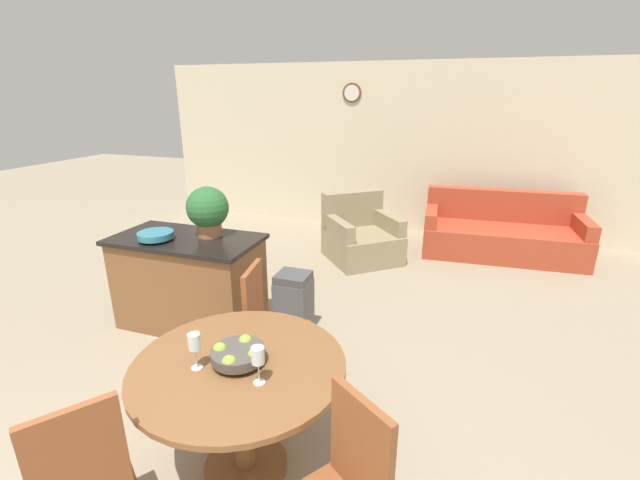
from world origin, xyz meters
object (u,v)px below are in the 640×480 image
object	(u,v)px
dining_table	(241,388)
armchair	(361,238)
wine_glass_left	(194,343)
teal_bowl	(156,235)
dining_chair_near_left	(82,476)
potted_plant	(208,210)
dining_chair_far_side	(268,323)
wine_glass_right	(258,357)
kitchen_island	(190,281)
fruit_bowl	(238,354)
trash_bin	(294,304)
couch	(501,234)

from	to	relation	value
dining_table	armchair	xyz separation A→B (m)	(-0.19, 3.73, -0.30)
wine_glass_left	teal_bowl	xyz separation A→B (m)	(-1.36, 1.38, 0.04)
dining_table	dining_chair_near_left	bearing A→B (deg)	-120.18
teal_bowl	potted_plant	size ratio (longest dim) A/B	0.68
dining_chair_far_side	dining_chair_near_left	bearing A→B (deg)	-17.07
dining_chair_far_side	potted_plant	xyz separation A→B (m)	(-0.94, 0.72, 0.64)
wine_glass_right	wine_glass_left	bearing A→B (deg)	179.46
dining_chair_near_left	teal_bowl	world-z (taller)	teal_bowl
kitchen_island	potted_plant	size ratio (longest dim) A/B	2.95
wine_glass_left	wine_glass_right	world-z (taller)	same
potted_plant	armchair	distance (m)	2.56
fruit_bowl	trash_bin	distance (m)	1.70
dining_chair_near_left	kitchen_island	bearing A→B (deg)	58.97
kitchen_island	teal_bowl	world-z (taller)	teal_bowl
dining_chair_near_left	potted_plant	xyz separation A→B (m)	(-0.73, 2.27, 0.64)
dining_chair_near_left	couch	xyz separation A→B (m)	(2.11, 5.31, -0.25)
teal_bowl	potted_plant	world-z (taller)	potted_plant
dining_chair_far_side	trash_bin	world-z (taller)	dining_chair_far_side
couch	dining_chair_near_left	bearing A→B (deg)	-115.07
dining_chair_near_left	potted_plant	size ratio (longest dim) A/B	2.08
dining_chair_near_left	wine_glass_left	bearing A→B (deg)	14.88
wine_glass_right	armchair	bearing A→B (deg)	95.60
armchair	trash_bin	bearing A→B (deg)	-133.58
wine_glass_left	kitchen_island	bearing A→B (deg)	127.03
teal_bowl	couch	distance (m)	4.69
trash_bin	fruit_bowl	bearing A→B (deg)	-78.61
dining_table	kitchen_island	distance (m)	1.96
kitchen_island	teal_bowl	distance (m)	0.57
dining_chair_far_side	kitchen_island	distance (m)	1.29
wine_glass_right	trash_bin	xyz separation A→B (m)	(-0.51, 1.70, -0.62)
dining_chair_far_side	fruit_bowl	bearing A→B (deg)	5.40
wine_glass_right	teal_bowl	bearing A→B (deg)	141.66
dining_chair_near_left	trash_bin	world-z (taller)	dining_chair_near_left
fruit_bowl	wine_glass_left	size ratio (longest dim) A/B	1.41
wine_glass_right	couch	bearing A→B (deg)	72.38
couch	wine_glass_left	bearing A→B (deg)	-115.19
fruit_bowl	wine_glass_right	bearing A→B (deg)	-32.60
fruit_bowl	teal_bowl	xyz separation A→B (m)	(-1.56, 1.26, 0.14)
potted_plant	couch	bearing A→B (deg)	46.90
teal_bowl	wine_glass_right	bearing A→B (deg)	-38.34
fruit_bowl	wine_glass_left	world-z (taller)	wine_glass_left
wine_glass_left	kitchen_island	distance (m)	1.98
dining_chair_far_side	teal_bowl	bearing A→B (deg)	-117.60
dining_chair_near_left	fruit_bowl	distance (m)	0.89
teal_bowl	armchair	xyz separation A→B (m)	(1.37, 2.47, -0.67)
dining_table	teal_bowl	distance (m)	2.04
wine_glass_right	trash_bin	world-z (taller)	wine_glass_right
dining_chair_near_left	kitchen_island	world-z (taller)	dining_chair_near_left
dining_chair_near_left	dining_chair_far_side	distance (m)	1.56
dining_table	dining_chair_near_left	world-z (taller)	dining_chair_near_left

